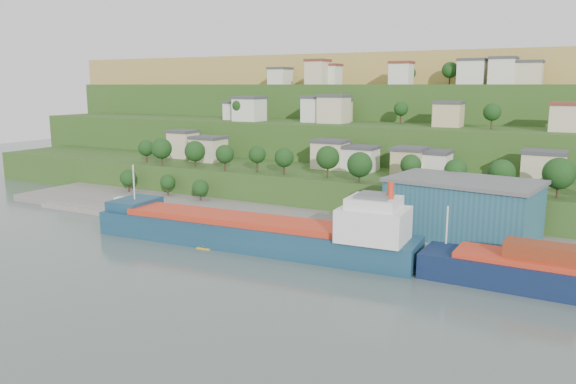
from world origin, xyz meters
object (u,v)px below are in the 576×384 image
Objects in this scene: kayak_orange at (215,247)px; caravan at (125,203)px; warehouse at (463,208)px; cargo_ship_near at (258,234)px.

caravan is at bearing 173.58° from kayak_orange.
caravan is at bearing -165.19° from warehouse.
warehouse is (38.22, 23.30, 5.39)m from cargo_ship_near.
caravan is (-89.32, -10.69, -5.84)m from warehouse.
kayak_orange is at bearing -140.72° from warehouse.
cargo_ship_near is 24.25× the size of kayak_orange.
warehouse is 54.80m from kayak_orange.
warehouse reaches higher than kayak_orange.
cargo_ship_near is 12.50× the size of caravan.
kayak_orange is at bearing -26.33° from caravan.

